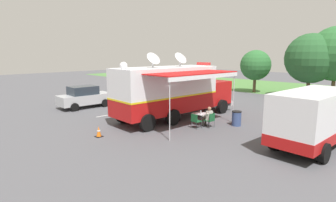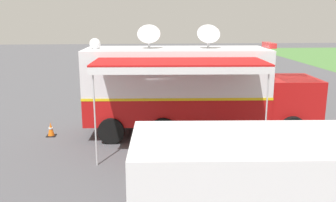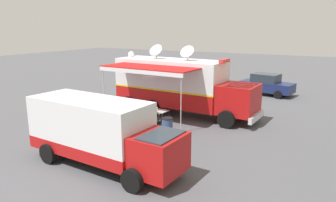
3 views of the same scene
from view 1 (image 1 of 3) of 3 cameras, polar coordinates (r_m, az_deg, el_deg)
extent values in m
plane|color=#515156|center=(17.99, -0.43, -4.02)|extent=(100.00, 100.00, 0.00)
cube|color=#4C7F3D|center=(36.98, 25.13, 2.33)|extent=(80.00, 14.00, 0.01)
cube|color=silver|center=(20.59, -8.99, -2.32)|extent=(0.35, 4.80, 0.01)
cube|color=#B71414|center=(17.74, -0.44, -0.41)|extent=(2.85, 7.31, 1.10)
cube|color=white|center=(17.54, -0.44, 4.09)|extent=(2.85, 7.31, 1.70)
cube|color=yellow|center=(17.65, -0.44, 1.34)|extent=(2.87, 7.33, 0.10)
cube|color=#B71414|center=(21.03, 9.07, 1.94)|extent=(2.40, 2.21, 1.70)
cube|color=#28333D|center=(21.13, 9.45, 3.34)|extent=(2.22, 1.57, 0.70)
cube|color=silver|center=(22.06, 10.85, -0.10)|extent=(2.38, 0.31, 0.36)
cylinder|color=black|center=(21.83, 6.12, -0.22)|extent=(0.35, 1.01, 1.00)
cylinder|color=black|center=(20.28, 11.39, -1.15)|extent=(0.35, 1.01, 1.00)
cylinder|color=black|center=(18.48, -4.27, -2.08)|extent=(0.35, 1.01, 1.00)
cylinder|color=black|center=(16.62, 1.04, -3.43)|extent=(0.35, 1.01, 1.00)
cylinder|color=black|center=(17.36, -9.44, -2.98)|extent=(0.35, 1.01, 1.00)
cylinder|color=black|center=(15.37, -4.37, -4.58)|extent=(0.35, 1.01, 1.00)
cube|color=white|center=(17.47, -0.45, 7.02)|extent=(2.85, 7.31, 0.10)
cube|color=red|center=(20.11, 7.53, 7.83)|extent=(1.11, 0.33, 0.20)
cylinder|color=silver|center=(16.76, -3.24, 7.82)|extent=(0.10, 0.10, 0.45)
cone|color=silver|center=(16.63, -2.92, 9.20)|extent=(0.76, 0.93, 0.81)
cylinder|color=silver|center=(18.32, 2.52, 8.02)|extent=(0.10, 0.10, 0.45)
cone|color=silver|center=(18.20, 2.87, 9.28)|extent=(0.76, 0.93, 0.81)
sphere|color=white|center=(15.52, -9.39, 7.35)|extent=(0.44, 0.44, 0.44)
cube|color=red|center=(15.81, 5.25, 5.93)|extent=(2.48, 5.86, 0.06)
cube|color=white|center=(15.12, 8.21, 5.15)|extent=(0.36, 5.76, 0.24)
cylinder|color=silver|center=(17.51, 13.66, 0.73)|extent=(0.05, 0.05, 3.25)
cylinder|color=silver|center=(13.42, 0.36, -1.78)|extent=(0.05, 0.05, 3.25)
cube|color=silver|center=(16.75, 6.92, -2.64)|extent=(0.84, 0.84, 0.03)
cylinder|color=#333338|center=(17.34, 6.78, -3.44)|extent=(0.03, 0.03, 0.70)
cylinder|color=#333338|center=(16.88, 8.67, -3.86)|extent=(0.03, 0.03, 0.70)
cylinder|color=#333338|center=(16.81, 5.11, -3.84)|extent=(0.03, 0.03, 0.70)
cylinder|color=#333338|center=(16.33, 7.02, -4.30)|extent=(0.03, 0.03, 0.70)
cylinder|color=silver|center=(16.54, 6.96, -2.40)|extent=(0.07, 0.07, 0.20)
cylinder|color=white|center=(16.52, 6.97, -2.02)|extent=(0.04, 0.04, 0.02)
cube|color=#19562D|center=(16.35, 8.67, -4.06)|extent=(0.50, 0.50, 0.04)
cube|color=#19562D|center=(16.16, 9.30, -3.41)|extent=(0.06, 0.48, 0.44)
cylinder|color=#333338|center=(16.38, 7.57, -4.77)|extent=(0.02, 0.02, 0.42)
cylinder|color=#333338|center=(16.70, 8.55, -4.50)|extent=(0.02, 0.02, 0.42)
cylinder|color=#333338|center=(16.11, 8.76, -5.06)|extent=(0.02, 0.02, 0.42)
cylinder|color=#333338|center=(16.44, 9.74, -4.77)|extent=(0.02, 0.02, 0.42)
cube|color=#19562D|center=(16.07, 6.05, -4.25)|extent=(0.50, 0.50, 0.04)
cube|color=#19562D|center=(15.86, 5.53, -3.58)|extent=(0.48, 0.06, 0.44)
cylinder|color=#333338|center=(16.43, 5.98, -4.69)|extent=(0.02, 0.02, 0.42)
cylinder|color=#333338|center=(16.15, 7.14, -4.98)|extent=(0.02, 0.02, 0.42)
cylinder|color=#333338|center=(16.11, 4.93, -4.97)|extent=(0.02, 0.02, 0.42)
cylinder|color=#333338|center=(15.83, 6.10, -5.27)|extent=(0.02, 0.02, 0.42)
cube|color=silver|center=(16.28, 8.70, -3.04)|extent=(0.26, 0.37, 0.56)
sphere|color=#A37556|center=(16.19, 8.74, -1.59)|extent=(0.22, 0.22, 0.22)
cylinder|color=silver|center=(16.17, 7.86, -2.96)|extent=(0.43, 0.11, 0.34)
cylinder|color=silver|center=(16.52, 8.89, -2.71)|extent=(0.43, 0.11, 0.34)
cylinder|color=#383323|center=(16.38, 7.96, -3.94)|extent=(0.39, 0.15, 0.13)
cylinder|color=#383323|center=(16.55, 7.47, -4.61)|extent=(0.11, 0.11, 0.42)
cube|color=black|center=(16.63, 7.30, -5.15)|extent=(0.24, 0.11, 0.07)
cylinder|color=#383323|center=(16.53, 8.41, -3.83)|extent=(0.39, 0.15, 0.13)
cylinder|color=#383323|center=(16.70, 7.91, -4.49)|extent=(0.11, 0.11, 0.42)
cube|color=black|center=(16.78, 7.74, -5.03)|extent=(0.24, 0.11, 0.07)
cylinder|color=#384C7F|center=(17.03, 14.27, -3.67)|extent=(0.56, 0.56, 0.85)
cylinder|color=black|center=(16.93, 14.33, -2.18)|extent=(0.57, 0.57, 0.06)
cube|color=black|center=(14.93, -14.38, -7.26)|extent=(0.36, 0.36, 0.03)
cone|color=orange|center=(14.85, -14.43, -6.19)|extent=(0.26, 0.26, 0.55)
cylinder|color=white|center=(14.84, -14.43, -6.09)|extent=(0.17, 0.17, 0.06)
cube|color=white|center=(14.05, 28.34, -2.58)|extent=(2.38, 5.31, 2.20)
cube|color=#B71414|center=(14.24, 28.05, -5.92)|extent=(2.40, 5.33, 0.50)
cylinder|color=black|center=(17.40, 28.19, -4.30)|extent=(0.30, 0.85, 0.84)
cylinder|color=black|center=(13.45, 21.56, -7.79)|extent=(0.30, 0.85, 0.84)
cylinder|color=black|center=(12.72, 30.12, -9.50)|extent=(0.30, 0.85, 0.84)
cube|color=#B2B5BA|center=(23.04, -17.10, 0.44)|extent=(1.99, 4.28, 0.76)
cube|color=#28333D|center=(22.87, -17.53, 2.17)|extent=(1.69, 2.17, 0.68)
cylinder|color=black|center=(24.46, -15.21, 0.17)|extent=(0.25, 0.65, 0.64)
cylinder|color=black|center=(22.89, -13.14, -0.40)|extent=(0.25, 0.65, 0.64)
cylinder|color=black|center=(23.41, -20.87, -0.58)|extent=(0.25, 0.65, 0.64)
cylinder|color=black|center=(21.77, -19.13, -1.23)|extent=(0.25, 0.65, 0.64)
cube|color=navy|center=(27.20, -6.87, 2.24)|extent=(2.51, 4.45, 0.76)
cube|color=#28333D|center=(27.05, -7.18, 3.72)|extent=(1.94, 2.35, 0.68)
cylinder|color=black|center=(28.66, -5.40, 1.89)|extent=(0.33, 0.67, 0.64)
cylinder|color=black|center=(27.12, -3.53, 1.45)|extent=(0.33, 0.67, 0.64)
cylinder|color=black|center=(27.49, -10.13, 1.43)|extent=(0.33, 0.67, 0.64)
cylinder|color=black|center=(25.88, -8.46, 0.95)|extent=(0.33, 0.67, 0.64)
cylinder|color=brown|center=(31.94, 17.80, 3.43)|extent=(0.32, 0.32, 1.89)
sphere|color=#2D6B33|center=(31.78, 18.01, 7.22)|extent=(3.34, 3.34, 3.34)
cylinder|color=brown|center=(29.63, 27.46, 2.61)|extent=(0.32, 0.32, 2.22)
sphere|color=#285B2D|center=(29.45, 27.90, 7.96)|extent=(4.75, 4.75, 4.75)
cylinder|color=brown|center=(30.24, 31.49, 2.68)|extent=(0.32, 0.32, 2.53)
camera|label=2|loc=(11.00, 56.06, 7.54)|focal=38.84mm
camera|label=3|loc=(22.72, 59.57, 8.04)|focal=33.71mm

